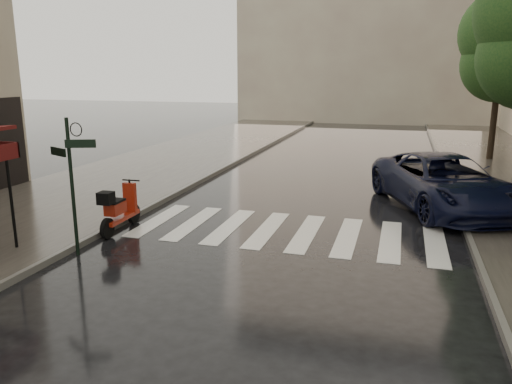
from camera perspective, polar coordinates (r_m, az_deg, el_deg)
The scene contains 9 objects.
ground at distance 9.28m, azimuth -24.50°, elevation -13.53°, with size 120.00×120.00×0.00m, color black.
sidewalk_near at distance 21.17m, azimuth -12.80°, elevation 2.33°, with size 6.00×60.00×0.12m, color #38332D.
curb_near at distance 19.88m, azimuth -5.08°, elevation 1.94°, with size 0.12×60.00×0.16m, color #595651.
curb_far at distance 18.64m, azimuth 21.34°, elevation 0.28°, with size 0.12×60.00×0.16m, color #595651.
crosswalk at distance 13.06m, azimuth 3.52°, elevation -4.48°, with size 7.85×3.20×0.01m.
signpost at distance 11.64m, azimuth -20.34°, elevation 1.76°, with size 1.17×0.29×3.10m.
tree_far at distance 25.49m, azimuth 26.35°, elevation 15.34°, with size 3.80×3.80×8.16m.
scooter at distance 13.37m, azimuth -15.37°, elevation -1.99°, with size 0.50×1.88×1.23m.
parked_car at distance 15.98m, azimuth 20.66°, elevation 1.03°, with size 2.73×5.92×1.65m, color black.
Camera 1 is at (5.70, -6.13, 4.02)m, focal length 35.00 mm.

